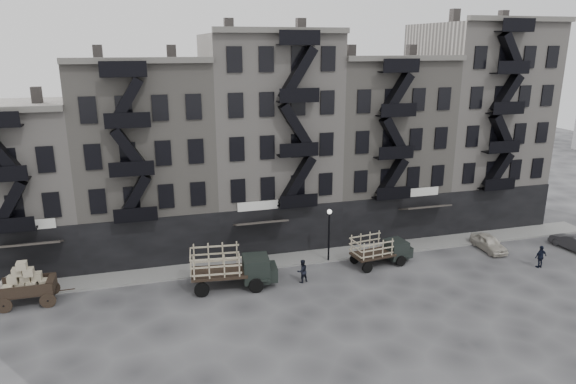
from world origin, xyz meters
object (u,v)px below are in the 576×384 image
object	(u,v)px
wagon	(25,280)
policeman	(541,257)
pedestrian_mid	(302,271)
car_east	(489,243)
car_far	(573,242)
stake_truck_west	(231,265)
stake_truck_east	(380,248)

from	to	relation	value
wagon	policeman	distance (m)	36.37
pedestrian_mid	policeman	bearing A→B (deg)	155.64
car_east	car_far	bearing A→B (deg)	-12.63
wagon	stake_truck_west	bearing A→B (deg)	-4.97
car_far	policeman	size ratio (longest dim) A/B	2.17
stake_truck_east	car_far	world-z (taller)	stake_truck_east
car_far	car_east	bearing A→B (deg)	-21.87
stake_truck_west	stake_truck_east	size ratio (longest dim) A/B	1.22
car_east	car_far	distance (m)	6.96
car_far	stake_truck_east	bearing A→B (deg)	-12.41
pedestrian_mid	wagon	bearing A→B (deg)	-22.11
car_east	policeman	size ratio (longest dim) A/B	2.10
wagon	car_east	xyz separation A→B (m)	(34.54, -0.32, -1.09)
wagon	car_far	bearing A→B (deg)	-2.68
stake_truck_east	policeman	distance (m)	12.01
wagon	policeman	bearing A→B (deg)	-6.56
policeman	stake_truck_west	bearing A→B (deg)	-12.13
stake_truck_west	stake_truck_east	xyz separation A→B (m)	(11.57, 0.68, -0.31)
car_east	policeman	distance (m)	4.30
stake_truck_east	pedestrian_mid	distance (m)	6.76
car_far	stake_truck_west	bearing A→B (deg)	-8.78
stake_truck_west	policeman	size ratio (longest dim) A/B	3.44
wagon	policeman	world-z (taller)	wagon
stake_truck_west	pedestrian_mid	xyz separation A→B (m)	(4.95, -0.60, -0.83)
car_far	policeman	world-z (taller)	policeman
wagon	stake_truck_east	size ratio (longest dim) A/B	0.72
wagon	car_far	size ratio (longest dim) A/B	0.93
stake_truck_west	car_far	bearing A→B (deg)	4.10
stake_truck_east	car_east	xyz separation A→B (m)	(9.82, 0.21, -0.74)
pedestrian_mid	policeman	xyz separation A→B (m)	(18.00, -2.51, 0.03)
stake_truck_east	pedestrian_mid	size ratio (longest dim) A/B	2.93
stake_truck_west	car_far	world-z (taller)	stake_truck_west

